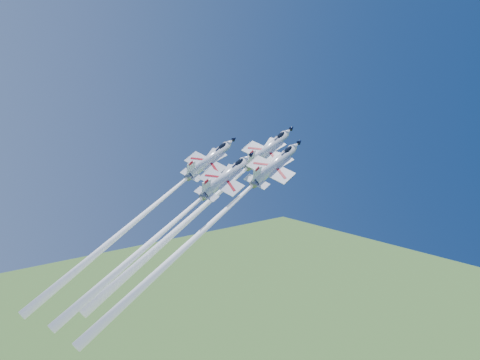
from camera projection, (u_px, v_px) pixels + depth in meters
jet_lead at (208, 203)px, 97.10m from camera, size 40.29×16.08×35.16m
jet_left at (148, 211)px, 96.95m from camera, size 38.02×15.09×33.11m
jet_right at (211, 223)px, 90.06m from camera, size 39.94×15.96×34.87m
jet_slot at (170, 225)px, 88.59m from camera, size 34.14×13.07×29.34m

